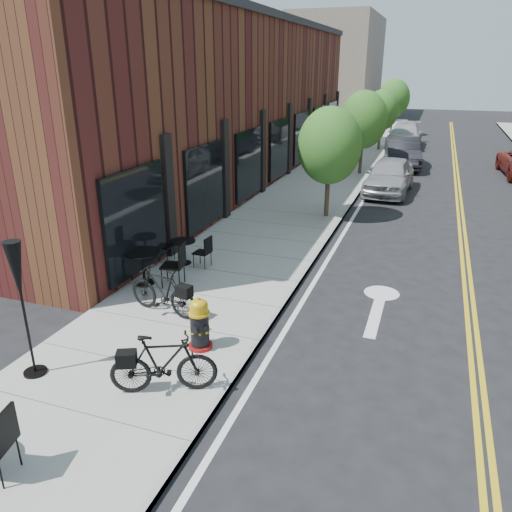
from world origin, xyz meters
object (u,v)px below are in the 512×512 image
at_px(bicycle_left, 163,291).
at_px(bicycle_right, 163,364).
at_px(parked_car_a, 389,176).
at_px(parked_car_c, 405,135).
at_px(bistro_set_b, 183,248).
at_px(parked_car_b, 402,152).
at_px(bistro_set_c, 143,263).
at_px(patio_umbrella, 19,281).
at_px(fire_hydrant, 200,324).

xyz_separation_m(bicycle_left, bicycle_right, (1.41, -2.47, -0.00)).
distance_m(parked_car_a, parked_car_c, 13.58).
bearing_deg(parked_car_a, bistro_set_b, -109.73).
xyz_separation_m(bicycle_left, parked_car_b, (3.54, 19.59, 0.14)).
xyz_separation_m(bistro_set_c, parked_car_b, (4.79, 18.35, 0.12)).
xyz_separation_m(patio_umbrella, parked_car_c, (4.17, 29.69, -1.12)).
relative_size(patio_umbrella, parked_car_c, 0.46).
bearing_deg(bicycle_left, fire_hydrant, 63.48).
bearing_deg(bistro_set_b, parked_car_c, 85.13).
distance_m(fire_hydrant, parked_car_c, 28.00).
bearing_deg(fire_hydrant, parked_car_c, 105.56).
height_order(bicycle_right, parked_car_a, parked_car_a).
height_order(fire_hydrant, bistro_set_b, fire_hydrant).
bearing_deg(bicycle_right, fire_hydrant, -22.51).
bearing_deg(bicycle_left, parked_car_b, -179.84).
bearing_deg(bicycle_right, parked_car_b, -29.79).
height_order(bistro_set_b, parked_car_b, parked_car_b).
bearing_deg(bicycle_right, bicycle_left, 5.39).
relative_size(fire_hydrant, parked_car_a, 0.24).
distance_m(bicycle_left, bicycle_right, 2.84).
relative_size(bistro_set_c, patio_umbrella, 0.84).
xyz_separation_m(fire_hydrant, bistro_set_c, (-2.61, 2.26, 0.05)).
height_order(parked_car_b, parked_car_c, parked_car_b).
xyz_separation_m(bistro_set_b, parked_car_b, (4.48, 16.82, 0.24)).
xyz_separation_m(patio_umbrella, parked_car_a, (4.48, 16.11, -1.13)).
distance_m(bicycle_left, patio_umbrella, 3.20).
height_order(fire_hydrant, parked_car_a, parked_car_a).
relative_size(bicycle_right, bistro_set_b, 1.10).
height_order(fire_hydrant, parked_car_c, parked_car_c).
height_order(bicycle_right, parked_car_b, parked_car_b).
distance_m(bicycle_left, parked_car_a, 13.78).
bearing_deg(bicycle_right, bistro_set_c, 11.31).
distance_m(bistro_set_b, parked_car_a, 11.46).
height_order(bistro_set_b, patio_umbrella, patio_umbrella).
xyz_separation_m(fire_hydrant, parked_car_a, (2.11, 14.36, 0.14)).
xyz_separation_m(bicycle_right, parked_car_a, (2.06, 15.81, 0.11)).
distance_m(fire_hydrant, bistro_set_b, 4.44).
relative_size(bistro_set_b, parked_car_b, 0.33).
bearing_deg(parked_car_b, patio_umbrella, -109.45).
height_order(bicycle_right, bistro_set_b, bicycle_right).
bearing_deg(bistro_set_b, parked_car_b, 79.83).
distance_m(bicycle_right, bistro_set_c, 4.55).
bearing_deg(bistro_set_b, patio_umbrella, -85.99).
relative_size(bicycle_left, patio_umbrella, 0.72).
bearing_deg(bistro_set_c, parked_car_c, 69.00).
distance_m(fire_hydrant, bicycle_left, 1.70).
xyz_separation_m(bicycle_left, patio_umbrella, (-1.01, -2.78, 1.23)).
relative_size(bicycle_left, bistro_set_c, 0.85).
bearing_deg(fire_hydrant, bistro_set_c, 158.31).
bearing_deg(parked_car_c, patio_umbrella, -97.98).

